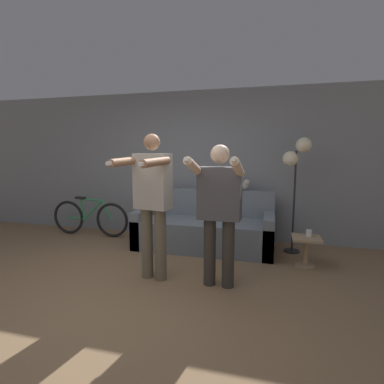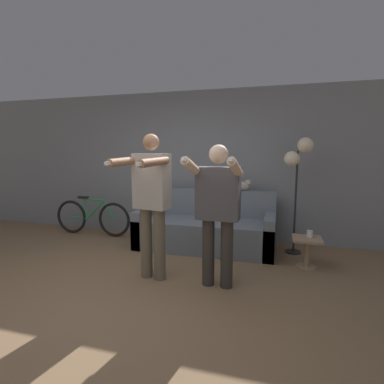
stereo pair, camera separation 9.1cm
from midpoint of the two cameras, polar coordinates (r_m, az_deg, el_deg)
The scene contains 10 objects.
ground_plane at distance 3.46m, azimuth -13.42°, elevation -18.97°, with size 16.00×16.00×0.00m, color #846647.
wall_back at distance 5.43m, azimuth -1.31°, elevation 5.13°, with size 10.00×0.05×2.60m.
couch at distance 4.86m, azimuth 1.82°, elevation -7.20°, with size 2.17×0.87×0.91m.
person_left at distance 3.57m, azimuth -8.35°, elevation -1.04°, with size 0.56×0.73×1.75m.
person_right at distance 3.35m, azimuth 4.41°, elevation -2.52°, with size 0.56×0.66×1.62m.
cat at distance 4.96m, azimuth 8.25°, elevation 1.26°, with size 0.51×0.12×0.19m.
floor_lamp at distance 4.73m, azimuth 18.79°, elevation 5.92°, with size 0.41×0.24×1.75m.
side_table at distance 4.35m, azimuth 20.34°, elevation -9.58°, with size 0.37×0.37×0.41m.
cup at distance 4.36m, azimuth 20.82°, elevation -7.33°, with size 0.08×0.08×0.09m.
bicycle at distance 5.87m, azimuth -19.32°, elevation -4.66°, with size 1.54×0.07×0.72m.
Camera 1 is at (1.46, -2.73, 1.54)m, focal length 28.00 mm.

